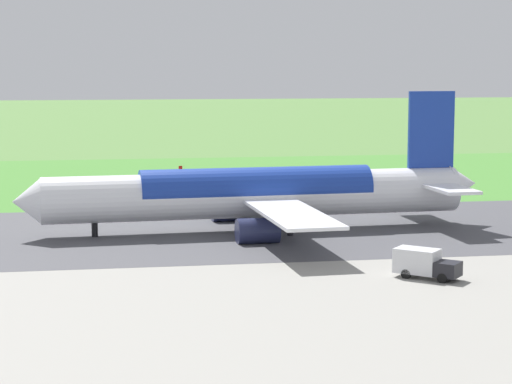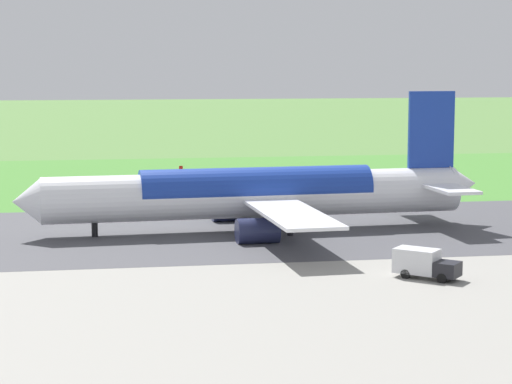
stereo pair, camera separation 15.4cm
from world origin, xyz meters
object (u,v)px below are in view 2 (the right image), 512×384
(airliner_main, at_px, (259,193))
(no_stopping_sign, at_px, (181,173))
(service_truck_baggage, at_px, (424,263))
(traffic_cone_orange, at_px, (158,180))

(airliner_main, height_order, no_stopping_sign, airliner_main)
(service_truck_baggage, height_order, traffic_cone_orange, service_truck_baggage)
(no_stopping_sign, relative_size, traffic_cone_orange, 4.82)
(airliner_main, relative_size, traffic_cone_orange, 98.41)
(no_stopping_sign, bearing_deg, service_truck_baggage, 101.57)
(airliner_main, relative_size, service_truck_baggage, 9.25)
(traffic_cone_orange, bearing_deg, no_stopping_sign, 158.68)
(airliner_main, distance_m, service_truck_baggage, 29.07)
(no_stopping_sign, xyz_separation_m, traffic_cone_orange, (3.56, -1.39, -1.30))
(airliner_main, bearing_deg, no_stopping_sign, -84.14)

